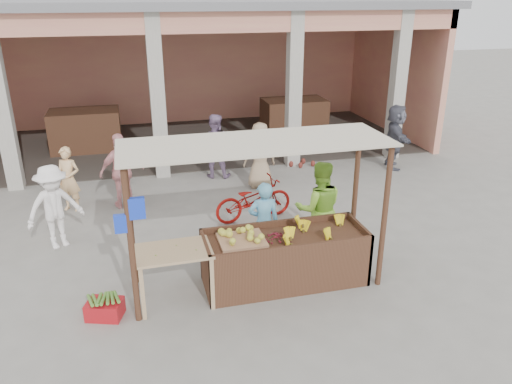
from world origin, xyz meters
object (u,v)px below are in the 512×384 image
object	(u,v)px
fruit_stall	(285,260)
red_crate	(105,309)
side_table	(174,259)
vendor_blue	(264,220)
vendor_green	(319,207)
motorcycle	(253,199)

from	to	relation	value
fruit_stall	red_crate	bearing A→B (deg)	-174.76
side_table	vendor_blue	world-z (taller)	vendor_blue
side_table	vendor_green	bearing A→B (deg)	17.88
side_table	red_crate	xyz separation A→B (m)	(-1.05, -0.12, -0.62)
fruit_stall	red_crate	xyz separation A→B (m)	(-2.82, -0.26, -0.27)
vendor_green	motorcycle	distance (m)	1.93
vendor_blue	vendor_green	distance (m)	1.02
side_table	vendor_green	distance (m)	2.78
motorcycle	vendor_green	bearing A→B (deg)	-165.85
red_crate	fruit_stall	bearing A→B (deg)	24.13
red_crate	vendor_blue	distance (m)	2.92
vendor_green	red_crate	bearing A→B (deg)	27.00
vendor_blue	fruit_stall	bearing A→B (deg)	106.06
side_table	motorcycle	distance (m)	3.23
fruit_stall	red_crate	world-z (taller)	fruit_stall
side_table	vendor_green	size ratio (longest dim) A/B	0.60
vendor_green	vendor_blue	bearing A→B (deg)	13.12
vendor_blue	motorcycle	world-z (taller)	vendor_blue
fruit_stall	vendor_blue	distance (m)	0.85
fruit_stall	vendor_blue	world-z (taller)	vendor_blue
motorcycle	vendor_blue	bearing A→B (deg)	162.05
side_table	motorcycle	size ratio (longest dim) A/B	0.64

